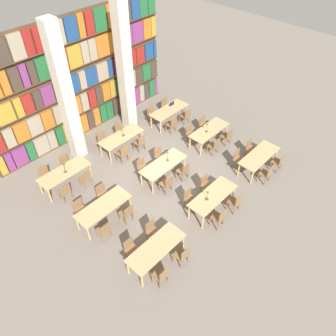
# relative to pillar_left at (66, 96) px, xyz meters

# --- Properties ---
(ground_plane) EXTENTS (40.00, 40.00, 0.00)m
(ground_plane) POSITION_rel_pillar_left_xyz_m (1.56, -3.85, -3.00)
(ground_plane) COLOR gray
(bookshelf_bank) EXTENTS (9.52, 0.35, 5.50)m
(bookshelf_bank) POSITION_rel_pillar_left_xyz_m (1.58, 1.24, -0.29)
(bookshelf_bank) COLOR brown
(bookshelf_bank) RESTS_ON ground_plane
(pillar_left) EXTENTS (0.53, 0.53, 6.00)m
(pillar_left) POSITION_rel_pillar_left_xyz_m (0.00, 0.00, 0.00)
(pillar_left) COLOR silver
(pillar_left) RESTS_ON ground_plane
(pillar_center) EXTENTS (0.53, 0.53, 6.00)m
(pillar_center) POSITION_rel_pillar_left_xyz_m (3.11, 0.00, 0.00)
(pillar_center) COLOR silver
(pillar_center) RESTS_ON ground_plane
(reading_table_0) EXTENTS (2.10, 0.81, 0.75)m
(reading_table_0) POSITION_rel_pillar_left_xyz_m (-1.48, -6.43, -2.34)
(reading_table_0) COLOR tan
(reading_table_0) RESTS_ON ground_plane
(chair_0) EXTENTS (0.42, 0.40, 0.87)m
(chair_0) POSITION_rel_pillar_left_xyz_m (-1.96, -7.12, -2.53)
(chair_0) COLOR olive
(chair_0) RESTS_ON ground_plane
(chair_1) EXTENTS (0.42, 0.40, 0.87)m
(chair_1) POSITION_rel_pillar_left_xyz_m (-1.96, -5.74, -2.53)
(chair_1) COLOR olive
(chair_1) RESTS_ON ground_plane
(chair_2) EXTENTS (0.42, 0.40, 0.87)m
(chair_2) POSITION_rel_pillar_left_xyz_m (-0.97, -7.12, -2.53)
(chair_2) COLOR olive
(chair_2) RESTS_ON ground_plane
(chair_3) EXTENTS (0.42, 0.40, 0.87)m
(chair_3) POSITION_rel_pillar_left_xyz_m (-0.97, -5.74, -2.53)
(chair_3) COLOR olive
(chair_3) RESTS_ON ground_plane
(reading_table_1) EXTENTS (2.10, 0.81, 0.75)m
(reading_table_1) POSITION_rel_pillar_left_xyz_m (1.56, -6.39, -2.34)
(reading_table_1) COLOR tan
(reading_table_1) RESTS_ON ground_plane
(chair_4) EXTENTS (0.42, 0.40, 0.87)m
(chair_4) POSITION_rel_pillar_left_xyz_m (1.07, -7.08, -2.53)
(chair_4) COLOR olive
(chair_4) RESTS_ON ground_plane
(chair_5) EXTENTS (0.42, 0.40, 0.87)m
(chair_5) POSITION_rel_pillar_left_xyz_m (1.07, -5.70, -2.53)
(chair_5) COLOR olive
(chair_5) RESTS_ON ground_plane
(chair_6) EXTENTS (0.42, 0.40, 0.87)m
(chair_6) POSITION_rel_pillar_left_xyz_m (2.08, -7.08, -2.53)
(chair_6) COLOR olive
(chair_6) RESTS_ON ground_plane
(chair_7) EXTENTS (0.42, 0.40, 0.87)m
(chair_7) POSITION_rel_pillar_left_xyz_m (2.08, -5.70, -2.53)
(chair_7) COLOR olive
(chair_7) RESTS_ON ground_plane
(desk_lamp_0) EXTENTS (0.14, 0.14, 0.44)m
(desk_lamp_0) POSITION_rel_pillar_left_xyz_m (1.26, -6.34, -1.96)
(desk_lamp_0) COLOR brown
(desk_lamp_0) RESTS_ON reading_table_1
(reading_table_2) EXTENTS (2.10, 0.81, 0.75)m
(reading_table_2) POSITION_rel_pillar_left_xyz_m (4.72, -6.44, -2.34)
(reading_table_2) COLOR tan
(reading_table_2) RESTS_ON ground_plane
(chair_8) EXTENTS (0.42, 0.40, 0.87)m
(chair_8) POSITION_rel_pillar_left_xyz_m (4.23, -7.14, -2.53)
(chair_8) COLOR olive
(chair_8) RESTS_ON ground_plane
(chair_9) EXTENTS (0.42, 0.40, 0.87)m
(chair_9) POSITION_rel_pillar_left_xyz_m (4.23, -5.75, -2.53)
(chair_9) COLOR olive
(chair_9) RESTS_ON ground_plane
(chair_10) EXTENTS (0.42, 0.40, 0.87)m
(chair_10) POSITION_rel_pillar_left_xyz_m (5.21, -7.14, -2.53)
(chair_10) COLOR olive
(chair_10) RESTS_ON ground_plane
(chair_11) EXTENTS (0.42, 0.40, 0.87)m
(chair_11) POSITION_rel_pillar_left_xyz_m (5.21, -5.75, -2.53)
(chair_11) COLOR olive
(chair_11) RESTS_ON ground_plane
(reading_table_3) EXTENTS (2.10, 0.81, 0.75)m
(reading_table_3) POSITION_rel_pillar_left_xyz_m (-1.55, -3.81, -2.34)
(reading_table_3) COLOR tan
(reading_table_3) RESTS_ON ground_plane
(chair_12) EXTENTS (0.42, 0.40, 0.87)m
(chair_12) POSITION_rel_pillar_left_xyz_m (-2.11, -4.50, -2.53)
(chair_12) COLOR olive
(chair_12) RESTS_ON ground_plane
(chair_13) EXTENTS (0.42, 0.40, 0.87)m
(chair_13) POSITION_rel_pillar_left_xyz_m (-2.11, -3.12, -2.53)
(chair_13) COLOR olive
(chair_13) RESTS_ON ground_plane
(chair_14) EXTENTS (0.42, 0.40, 0.87)m
(chair_14) POSITION_rel_pillar_left_xyz_m (-1.05, -4.50, -2.53)
(chair_14) COLOR olive
(chair_14) RESTS_ON ground_plane
(chair_15) EXTENTS (0.42, 0.40, 0.87)m
(chair_15) POSITION_rel_pillar_left_xyz_m (-1.05, -3.12, -2.53)
(chair_15) COLOR olive
(chair_15) RESTS_ON ground_plane
(reading_table_4) EXTENTS (2.10, 0.81, 0.75)m
(reading_table_4) POSITION_rel_pillar_left_xyz_m (1.56, -3.85, -2.34)
(reading_table_4) COLOR tan
(reading_table_4) RESTS_ON ground_plane
(chair_16) EXTENTS (0.42, 0.40, 0.87)m
(chair_16) POSITION_rel_pillar_left_xyz_m (1.03, -4.54, -2.53)
(chair_16) COLOR olive
(chair_16) RESTS_ON ground_plane
(chair_17) EXTENTS (0.42, 0.40, 0.87)m
(chair_17) POSITION_rel_pillar_left_xyz_m (1.03, -3.16, -2.53)
(chair_17) COLOR olive
(chair_17) RESTS_ON ground_plane
(chair_18) EXTENTS (0.42, 0.40, 0.87)m
(chair_18) POSITION_rel_pillar_left_xyz_m (2.04, -4.54, -2.53)
(chair_18) COLOR olive
(chair_18) RESTS_ON ground_plane
(chair_19) EXTENTS (0.42, 0.40, 0.87)m
(chair_19) POSITION_rel_pillar_left_xyz_m (2.04, -3.16, -2.53)
(chair_19) COLOR olive
(chair_19) RESTS_ON ground_plane
(desk_lamp_1) EXTENTS (0.14, 0.14, 0.48)m
(desk_lamp_1) POSITION_rel_pillar_left_xyz_m (1.82, -3.83, -1.93)
(desk_lamp_1) COLOR brown
(desk_lamp_1) RESTS_ON reading_table_4
(reading_table_5) EXTENTS (2.10, 0.81, 0.75)m
(reading_table_5) POSITION_rel_pillar_left_xyz_m (4.69, -3.78, -2.34)
(reading_table_5) COLOR tan
(reading_table_5) RESTS_ON ground_plane
(chair_20) EXTENTS (0.42, 0.40, 0.87)m
(chair_20) POSITION_rel_pillar_left_xyz_m (4.20, -4.48, -2.53)
(chair_20) COLOR olive
(chair_20) RESTS_ON ground_plane
(chair_21) EXTENTS (0.42, 0.40, 0.87)m
(chair_21) POSITION_rel_pillar_left_xyz_m (4.20, -3.09, -2.53)
(chair_21) COLOR olive
(chair_21) RESTS_ON ground_plane
(chair_22) EXTENTS (0.42, 0.40, 0.87)m
(chair_22) POSITION_rel_pillar_left_xyz_m (5.18, -4.48, -2.53)
(chair_22) COLOR olive
(chair_22) RESTS_ON ground_plane
(chair_23) EXTENTS (0.42, 0.40, 0.87)m
(chair_23) POSITION_rel_pillar_left_xyz_m (5.18, -3.09, -2.53)
(chair_23) COLOR olive
(chair_23) RESTS_ON ground_plane
(desk_lamp_2) EXTENTS (0.14, 0.14, 0.47)m
(desk_lamp_2) POSITION_rel_pillar_left_xyz_m (4.48, -3.79, -1.94)
(desk_lamp_2) COLOR brown
(desk_lamp_2) RESTS_ON reading_table_5
(reading_table_6) EXTENTS (2.10, 0.81, 0.75)m
(reading_table_6) POSITION_rel_pillar_left_xyz_m (-1.51, -1.27, -2.34)
(reading_table_6) COLOR tan
(reading_table_6) RESTS_ON ground_plane
(chair_24) EXTENTS (0.42, 0.40, 0.87)m
(chair_24) POSITION_rel_pillar_left_xyz_m (-2.00, -1.96, -2.53)
(chair_24) COLOR olive
(chair_24) RESTS_ON ground_plane
(chair_25) EXTENTS (0.42, 0.40, 0.87)m
(chair_25) POSITION_rel_pillar_left_xyz_m (-2.00, -0.58, -2.53)
(chair_25) COLOR olive
(chair_25) RESTS_ON ground_plane
(chair_26) EXTENTS (0.42, 0.40, 0.87)m
(chair_26) POSITION_rel_pillar_left_xyz_m (-1.01, -1.96, -2.53)
(chair_26) COLOR olive
(chair_26) RESTS_ON ground_plane
(chair_27) EXTENTS (0.42, 0.40, 0.87)m
(chair_27) POSITION_rel_pillar_left_xyz_m (-1.01, -0.58, -2.53)
(chair_27) COLOR olive
(chair_27) RESTS_ON ground_plane
(desk_lamp_3) EXTENTS (0.14, 0.14, 0.49)m
(desk_lamp_3) POSITION_rel_pillar_left_xyz_m (-1.47, -1.32, -1.92)
(desk_lamp_3) COLOR brown
(desk_lamp_3) RESTS_ON reading_table_6
(reading_table_7) EXTENTS (2.10, 0.81, 0.75)m
(reading_table_7) POSITION_rel_pillar_left_xyz_m (1.58, -1.19, -2.34)
(reading_table_7) COLOR tan
(reading_table_7) RESTS_ON ground_plane
(chair_28) EXTENTS (0.42, 0.40, 0.87)m
(chair_28) POSITION_rel_pillar_left_xyz_m (1.05, -1.88, -2.53)
(chair_28) COLOR olive
(chair_28) RESTS_ON ground_plane
(chair_29) EXTENTS (0.42, 0.40, 0.87)m
(chair_29) POSITION_rel_pillar_left_xyz_m (1.05, -0.50, -2.53)
(chair_29) COLOR olive
(chair_29) RESTS_ON ground_plane
(chair_30) EXTENTS (0.42, 0.40, 0.87)m
(chair_30) POSITION_rel_pillar_left_xyz_m (2.08, -1.88, -2.53)
(chair_30) COLOR olive
(chair_30) RESTS_ON ground_plane
(chair_31) EXTENTS (0.42, 0.40, 0.87)m
(chair_31) POSITION_rel_pillar_left_xyz_m (2.08, -0.50, -2.53)
(chair_31) COLOR olive
(chair_31) RESTS_ON ground_plane
(desk_lamp_4) EXTENTS (0.14, 0.14, 0.50)m
(desk_lamp_4) POSITION_rel_pillar_left_xyz_m (1.68, -1.23, -1.92)
(desk_lamp_4) COLOR brown
(desk_lamp_4) RESTS_ON reading_table_7
(reading_table_8) EXTENTS (2.10, 0.81, 0.75)m
(reading_table_8) POSITION_rel_pillar_left_xyz_m (4.65, -1.29, -2.34)
(reading_table_8) COLOR tan
(reading_table_8) RESTS_ON ground_plane
(chair_32) EXTENTS (0.42, 0.40, 0.87)m
(chair_32) POSITION_rel_pillar_left_xyz_m (4.11, -1.98, -2.53)
(chair_32) COLOR olive
(chair_32) RESTS_ON ground_plane
(chair_33) EXTENTS (0.42, 0.40, 0.87)m
(chair_33) POSITION_rel_pillar_left_xyz_m (4.11, -0.60, -2.53)
(chair_33) COLOR olive
(chair_33) RESTS_ON ground_plane
(chair_34) EXTENTS (0.42, 0.40, 0.87)m
(chair_34) POSITION_rel_pillar_left_xyz_m (5.13, -1.98, -2.53)
(chair_34) COLOR olive
(chair_34) RESTS_ON ground_plane
(chair_35) EXTENTS (0.42, 0.40, 0.87)m
(chair_35) POSITION_rel_pillar_left_xyz_m (5.13, -0.60, -2.53)
(chair_35) COLOR olive
(chair_35) RESTS_ON ground_plane
(laptop) EXTENTS (0.32, 0.22, 0.21)m
(laptop) POSITION_rel_pillar_left_xyz_m (5.00, -1.08, -2.21)
(laptop) COLOR silver
(laptop) RESTS_ON reading_table_8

